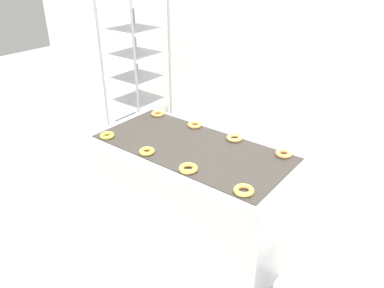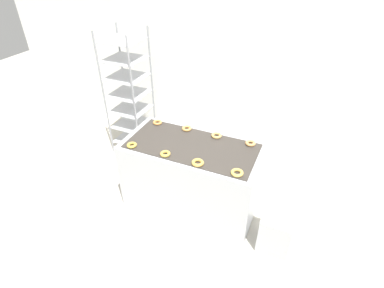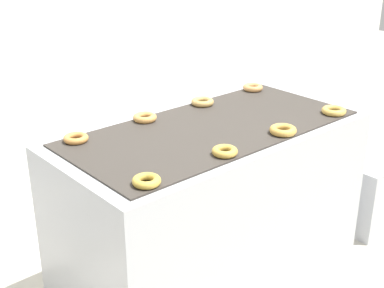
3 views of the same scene
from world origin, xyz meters
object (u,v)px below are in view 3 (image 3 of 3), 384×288
donut_near_midleft (225,151)px  donut_near_right (334,111)px  glaze_bin (362,194)px  donut_near_midright (283,130)px  donut_far_midright (203,102)px  donut_near_left (147,181)px  donut_far_midleft (145,118)px  donut_far_right (253,88)px  fryer_machine (211,206)px  donut_far_left (76,138)px

donut_near_midleft → donut_near_right: bearing=0.2°
glaze_bin → donut_near_midright: donut_near_midright is taller
glaze_bin → donut_far_midright: 1.21m
donut_far_midright → donut_near_left: bearing=-144.8°
donut_far_midleft → donut_far_right: (0.78, -0.00, 0.00)m
donut_far_midright → donut_far_right: 0.40m
donut_near_left → fryer_machine: bearing=24.8°
fryer_machine → donut_far_midright: donut_far_midright is taller
donut_far_midleft → donut_far_left: bearing=-178.2°
donut_near_left → donut_near_right: bearing=0.3°
donut_near_midleft → donut_far_left: bearing=126.1°
fryer_machine → donut_near_midright: size_ratio=12.32×
fryer_machine → donut_far_midright: bearing=56.1°
donut_far_midright → donut_far_right: bearing=0.4°
glaze_bin → donut_near_left: 1.80m
donut_near_left → donut_near_midleft: same height
donut_near_midleft → donut_far_right: size_ratio=0.96×
donut_far_midleft → donut_far_midright: 0.38m
fryer_machine → donut_far_midleft: donut_far_midleft is taller
donut_near_midleft → donut_far_right: (0.77, 0.56, 0.00)m
donut_near_midleft → donut_far_midright: 0.67m
fryer_machine → donut_near_midright: donut_near_midright is taller
donut_near_left → donut_far_midleft: 0.70m
donut_far_midleft → donut_far_right: 0.78m
donut_near_right → donut_far_midright: size_ratio=1.02×
donut_near_midleft → donut_far_midleft: bearing=90.5°
donut_far_midleft → donut_near_left: bearing=-126.1°
donut_near_left → donut_far_midright: size_ratio=0.91×
glaze_bin → donut_near_left: (-1.67, -0.05, 0.66)m
donut_near_right → donut_far_right: 0.55m
glaze_bin → donut_near_midright: (-0.88, -0.05, 0.66)m
donut_near_midright → donut_near_right: bearing=1.0°
donut_far_midright → donut_far_right: same height
donut_far_midleft → donut_near_midright: bearing=-56.1°
fryer_machine → donut_near_right: (0.60, -0.27, 0.45)m
donut_far_midright → glaze_bin: bearing=-30.0°
donut_far_midleft → donut_far_midright: size_ratio=0.97×
fryer_machine → donut_near_left: bearing=-155.2°
donut_near_right → donut_far_right: same height
donut_far_midright → donut_near_midright: bearing=-90.2°
glaze_bin → donut_far_midleft: donut_far_midleft is taller
donut_far_midright → fryer_machine: bearing=-123.9°
donut_near_right → donut_far_midleft: bearing=144.9°
donut_near_midleft → donut_far_midright: (0.37, 0.55, 0.00)m
glaze_bin → donut_far_midleft: (-1.26, 0.51, 0.66)m
donut_far_left → glaze_bin: bearing=-16.8°
glaze_bin → donut_far_left: 1.85m
donut_near_midright → donut_far_midright: donut_near_midright is taller
donut_near_midright → donut_far_midright: size_ratio=1.04×
fryer_machine → donut_near_midleft: size_ratio=14.06×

